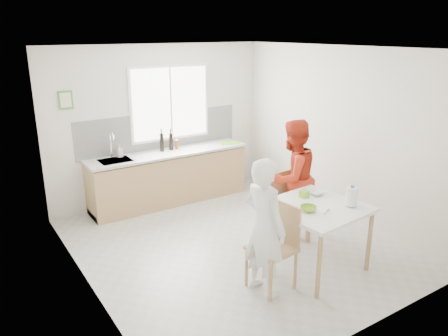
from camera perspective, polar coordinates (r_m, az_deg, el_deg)
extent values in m
plane|color=#B7B7B2|center=(6.30, 1.06, -9.98)|extent=(4.50, 4.50, 0.00)
plane|color=silver|center=(7.71, -8.34, 5.71)|extent=(4.00, 0.00, 4.00)
plane|color=silver|center=(4.23, 18.58, -5.11)|extent=(4.00, 0.00, 4.00)
plane|color=silver|center=(5.00, -18.18, -1.56)|extent=(0.00, 4.50, 4.50)
plane|color=silver|center=(7.08, 14.69, 4.26)|extent=(0.00, 4.50, 4.50)
plane|color=white|center=(5.58, 1.23, 15.39)|extent=(4.50, 4.50, 0.00)
cube|color=white|center=(7.71, -7.05, 8.42)|extent=(1.50, 0.03, 1.30)
cube|color=white|center=(7.70, -6.99, 8.41)|extent=(1.40, 0.02, 1.20)
cube|color=white|center=(7.69, -6.97, 8.40)|extent=(0.03, 0.03, 1.20)
cube|color=white|center=(7.73, -8.27, 4.80)|extent=(3.00, 0.02, 0.65)
cube|color=#418F41|center=(7.10, -20.00, 8.35)|extent=(0.22, 0.02, 0.28)
cube|color=beige|center=(7.09, -19.98, 8.34)|extent=(0.16, 0.01, 0.22)
cube|color=tan|center=(7.69, -7.09, -1.38)|extent=(2.80, 0.60, 0.86)
cube|color=#3F3326|center=(7.82, -6.99, -4.01)|extent=(2.80, 0.54, 0.10)
cube|color=silver|center=(7.55, -7.23, 1.99)|extent=(2.84, 0.64, 0.04)
cube|color=#A5A5AA|center=(7.20, -14.02, 0.87)|extent=(0.50, 0.40, 0.03)
cylinder|color=silver|center=(7.30, -14.55, 2.64)|extent=(0.02, 0.02, 0.36)
torus|color=silver|center=(7.19, -14.48, 3.91)|extent=(0.02, 0.18, 0.18)
cube|color=white|center=(5.52, 11.90, -5.05)|extent=(1.20, 1.20, 0.04)
cylinder|color=tan|center=(5.10, 12.28, -12.53)|extent=(0.05, 0.05, 0.78)
cylinder|color=tan|center=(5.67, 4.64, -8.90)|extent=(0.05, 0.05, 0.78)
cylinder|color=tan|center=(5.81, 18.43, -9.14)|extent=(0.05, 0.05, 0.78)
cylinder|color=tan|center=(6.32, 11.09, -6.31)|extent=(0.05, 0.05, 0.78)
cube|color=tan|center=(5.15, 6.22, -10.47)|extent=(0.51, 0.51, 0.04)
cube|color=tan|center=(5.17, 8.01, -7.10)|extent=(0.08, 0.45, 0.49)
cylinder|color=tan|center=(5.28, 2.96, -12.87)|extent=(0.04, 0.04, 0.48)
cylinder|color=tan|center=(5.03, 6.10, -14.63)|extent=(0.04, 0.04, 0.48)
cylinder|color=tan|center=(5.52, 6.15, -11.48)|extent=(0.04, 0.04, 0.48)
cylinder|color=tan|center=(5.29, 9.30, -13.06)|extent=(0.04, 0.04, 0.48)
cube|color=tan|center=(6.35, 8.53, -5.16)|extent=(0.49, 0.49, 0.04)
cube|color=tan|center=(6.38, 7.30, -2.50)|extent=(0.43, 0.07, 0.47)
cylinder|color=tan|center=(6.20, 8.50, -8.26)|extent=(0.04, 0.04, 0.46)
cylinder|color=tan|center=(6.47, 10.85, -7.27)|extent=(0.04, 0.04, 0.46)
cylinder|color=tan|center=(6.44, 5.99, -7.14)|extent=(0.04, 0.04, 0.46)
cylinder|color=tan|center=(6.70, 8.35, -6.24)|extent=(0.04, 0.04, 0.46)
imported|color=white|center=(4.93, 5.30, -7.76)|extent=(0.44, 0.63, 1.62)
imported|color=red|center=(6.39, 8.88, -1.34)|extent=(0.90, 0.73, 1.73)
imported|color=#80BA2B|center=(5.33, 10.96, -5.23)|extent=(0.22, 0.22, 0.06)
imported|color=silver|center=(5.87, 11.93, -3.18)|extent=(0.23, 0.23, 0.05)
cylinder|color=white|center=(5.55, 16.34, -3.56)|extent=(0.14, 0.14, 0.23)
cylinder|color=blue|center=(5.51, 16.44, -2.37)|extent=(0.05, 0.05, 0.03)
torus|color=white|center=(5.60, 16.83, -3.23)|extent=(0.11, 0.03, 0.11)
cube|color=#7BB429|center=(5.73, 10.43, -3.37)|extent=(0.11, 0.11, 0.09)
cylinder|color=#A5A5AA|center=(5.33, 13.19, -5.64)|extent=(0.15, 0.08, 0.01)
cube|color=#7BD731|center=(8.06, 0.76, 3.33)|extent=(0.42, 0.37, 0.01)
cylinder|color=black|center=(7.55, -8.14, 3.37)|extent=(0.07, 0.07, 0.32)
cylinder|color=black|center=(7.63, -6.95, 3.49)|extent=(0.07, 0.07, 0.30)
cylinder|color=#984C21|center=(7.69, -6.17, 3.08)|extent=(0.06, 0.06, 0.16)
imported|color=#999999|center=(7.36, -13.52, 2.22)|extent=(0.11, 0.11, 0.21)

